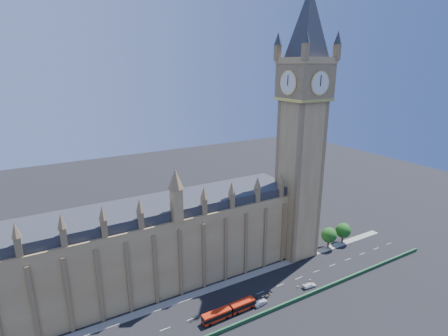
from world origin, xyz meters
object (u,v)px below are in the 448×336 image
red_bus (229,311)px  car_silver (261,303)px  car_grey (263,297)px  car_white (309,285)px

red_bus → car_silver: red_bus is taller
car_grey → car_silver: 3.12m
car_grey → car_white: bearing=-107.0°
red_bus → car_grey: size_ratio=4.10×
red_bus → car_silver: size_ratio=3.66×
car_silver → car_white: 18.98m
red_bus → car_grey: (12.94, 1.30, -0.81)m
car_silver → car_white: (18.96, -0.76, -0.07)m
car_grey → car_silver: size_ratio=0.89×
car_white → car_silver: bearing=91.8°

